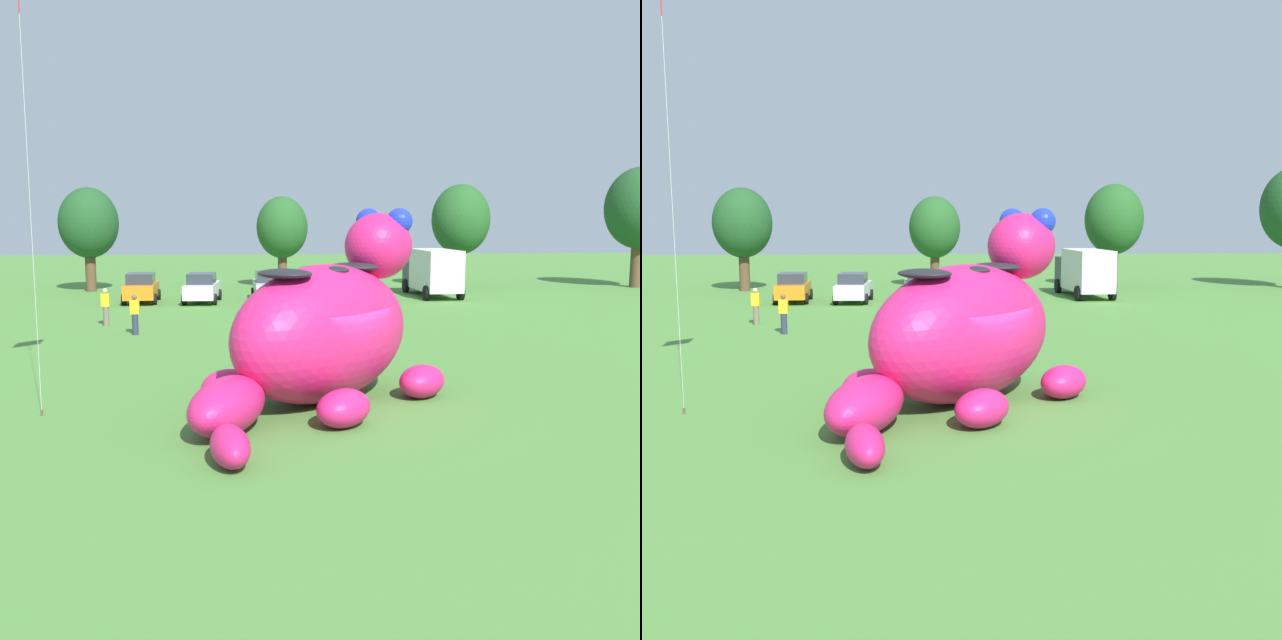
% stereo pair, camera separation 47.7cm
% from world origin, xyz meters
% --- Properties ---
extents(ground_plane, '(160.00, 160.00, 0.00)m').
position_xyz_m(ground_plane, '(0.00, 0.00, 0.00)').
color(ground_plane, '#4C8438').
extents(giant_inflatable_creature, '(7.31, 9.54, 5.15)m').
position_xyz_m(giant_inflatable_creature, '(-0.63, 0.75, 1.88)').
color(giant_inflatable_creature, '#E01E6B').
rests_on(giant_inflatable_creature, ground).
extents(car_orange, '(2.09, 4.18, 1.72)m').
position_xyz_m(car_orange, '(-9.01, 24.13, 0.86)').
color(car_orange, orange).
rests_on(car_orange, ground).
extents(car_white, '(2.11, 4.19, 1.72)m').
position_xyz_m(car_white, '(-5.49, 23.79, 0.86)').
color(car_white, white).
rests_on(car_white, ground).
extents(car_silver, '(2.11, 4.18, 1.72)m').
position_xyz_m(car_silver, '(-1.62, 24.73, 0.86)').
color(car_silver, '#B7BABF').
rests_on(car_silver, ground).
extents(car_red, '(2.06, 4.16, 1.72)m').
position_xyz_m(car_red, '(2.13, 23.79, 0.86)').
color(car_red, red).
rests_on(car_red, ground).
extents(box_truck, '(2.67, 6.51, 2.95)m').
position_xyz_m(box_truck, '(8.64, 25.92, 1.60)').
color(box_truck, '#333842').
rests_on(box_truck, ground).
extents(tree_left, '(3.88, 3.88, 6.89)m').
position_xyz_m(tree_left, '(-13.35, 30.93, 4.50)').
color(tree_left, brown).
rests_on(tree_left, ground).
extents(tree_mid_left, '(3.60, 3.60, 6.38)m').
position_xyz_m(tree_mid_left, '(-0.47, 32.62, 4.18)').
color(tree_mid_left, brown).
rests_on(tree_mid_left, ground).
extents(tree_centre_left, '(4.07, 4.07, 7.23)m').
position_xyz_m(tree_centre_left, '(12.01, 31.49, 4.73)').
color(tree_centre_left, brown).
rests_on(tree_centre_left, ground).
extents(tree_centre, '(4.75, 4.75, 8.44)m').
position_xyz_m(tree_centre, '(24.53, 30.40, 5.52)').
color(tree_centre, brown).
rests_on(tree_centre, ground).
extents(spectator_near_inflatable, '(0.38, 0.26, 1.71)m').
position_xyz_m(spectator_near_inflatable, '(-7.46, 12.28, 0.85)').
color(spectator_near_inflatable, '#2D334C').
rests_on(spectator_near_inflatable, ground).
extents(spectator_mid_field, '(0.38, 0.26, 1.71)m').
position_xyz_m(spectator_mid_field, '(-9.21, 15.03, 0.85)').
color(spectator_mid_field, '#726656').
rests_on(spectator_mid_field, ground).
extents(spectator_by_cars, '(0.38, 0.26, 1.71)m').
position_xyz_m(spectator_by_cars, '(-0.19, 19.95, 0.85)').
color(spectator_by_cars, '#726656').
rests_on(spectator_by_cars, ground).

